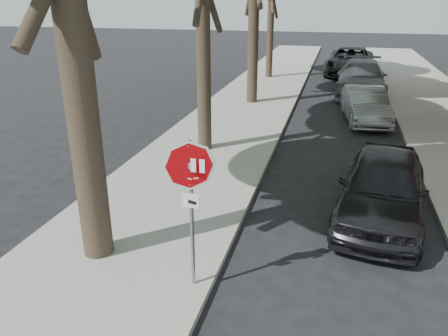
% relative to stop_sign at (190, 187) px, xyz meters
% --- Properties ---
extents(ground, '(120.00, 120.00, 0.00)m').
position_rel_stop_sign_xyz_m(ground, '(0.70, 0.03, -1.95)').
color(ground, black).
rests_on(ground, ground).
extents(sidewalk_left, '(4.00, 55.00, 0.12)m').
position_rel_stop_sign_xyz_m(sidewalk_left, '(-1.80, 12.03, -1.89)').
color(sidewalk_left, gray).
rests_on(sidewalk_left, ground).
extents(curb_left, '(0.12, 55.00, 0.13)m').
position_rel_stop_sign_xyz_m(curb_left, '(0.25, 12.03, -1.88)').
color(curb_left, '#9E9384').
rests_on(curb_left, ground).
extents(curb_right, '(0.12, 55.00, 0.13)m').
position_rel_stop_sign_xyz_m(curb_right, '(4.65, 12.03, -1.88)').
color(curb_right, '#9E9384').
rests_on(curb_right, ground).
extents(stop_sign, '(0.76, 0.34, 2.61)m').
position_rel_stop_sign_xyz_m(stop_sign, '(0.00, 0.00, 0.00)').
color(stop_sign, gray).
rests_on(stop_sign, sidewalk_left).
extents(car_a, '(2.43, 4.74, 1.54)m').
position_rel_stop_sign_xyz_m(car_a, '(3.30, 3.59, -1.18)').
color(car_a, black).
rests_on(car_a, ground).
extents(car_b, '(1.96, 4.31, 1.37)m').
position_rel_stop_sign_xyz_m(car_b, '(3.30, 12.10, -1.26)').
color(car_b, gray).
rests_on(car_b, ground).
extents(car_c, '(2.55, 5.93, 1.70)m').
position_rel_stop_sign_xyz_m(car_c, '(3.30, 17.42, -1.10)').
color(car_c, '#4B4B50').
rests_on(car_c, ground).
extents(car_d, '(3.23, 6.29, 1.70)m').
position_rel_stop_sign_xyz_m(car_d, '(2.82, 23.71, -1.10)').
color(car_d, black).
rests_on(car_d, ground).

